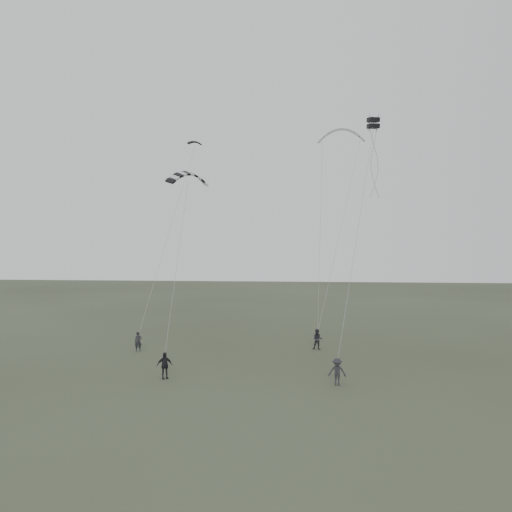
# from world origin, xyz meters

# --- Properties ---
(ground) EXTENTS (140.00, 140.00, 0.00)m
(ground) POSITION_xyz_m (0.00, 0.00, 0.00)
(ground) COLOR #343B28
(ground) RESTS_ON ground
(flyer_left) EXTENTS (0.63, 0.50, 1.52)m
(flyer_left) POSITION_xyz_m (-7.87, 5.82, 0.76)
(flyer_left) COLOR black
(flyer_left) RESTS_ON ground
(flyer_right) EXTENTS (0.86, 0.71, 1.62)m
(flyer_right) POSITION_xyz_m (6.12, 7.56, 0.81)
(flyer_right) COLOR #26252B
(flyer_right) RESTS_ON ground
(flyer_center) EXTENTS (1.06, 0.74, 1.66)m
(flyer_center) POSITION_xyz_m (-3.82, -1.49, 0.83)
(flyer_center) COLOR black
(flyer_center) RESTS_ON ground
(flyer_far) EXTENTS (1.12, 0.73, 1.63)m
(flyer_far) POSITION_xyz_m (6.87, -2.05, 0.81)
(flyer_far) COLOR #25252A
(flyer_far) RESTS_ON ground
(kite_dark_small) EXTENTS (1.38, 1.13, 0.57)m
(kite_dark_small) POSITION_xyz_m (-4.70, 12.53, 17.49)
(kite_dark_small) COLOR black
(kite_dark_small) RESTS_ON flyer_left
(kite_pale_large) EXTENTS (4.20, 1.63, 1.82)m
(kite_pale_large) POSITION_xyz_m (8.34, 12.72, 18.39)
(kite_pale_large) COLOR #96989B
(kite_pale_large) RESTS_ON flyer_right
(kite_striped) EXTENTS (3.26, 3.15, 1.48)m
(kite_striped) POSITION_xyz_m (-3.67, 5.00, 13.68)
(kite_striped) COLOR black
(kite_striped) RESTS_ON flyer_center
(kite_box) EXTENTS (0.89, 0.94, 0.81)m
(kite_box) POSITION_xyz_m (9.80, 4.03, 16.95)
(kite_box) COLOR black
(kite_box) RESTS_ON flyer_far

